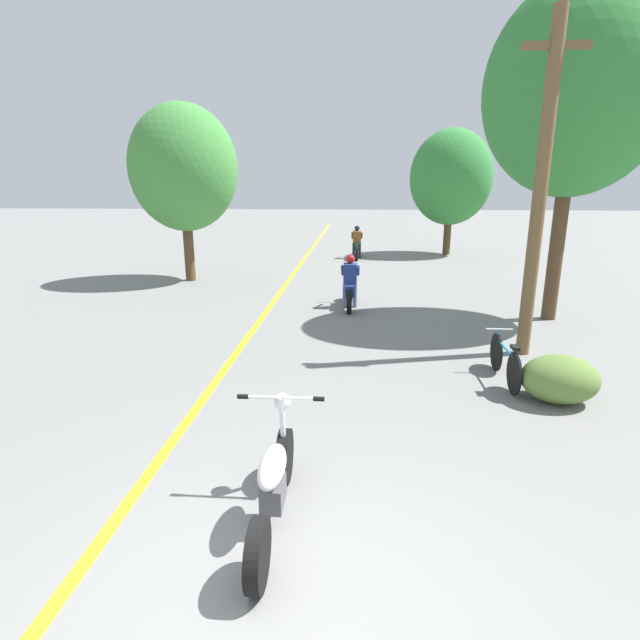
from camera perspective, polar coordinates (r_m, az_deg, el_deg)
ground_plane at (r=4.27m, az=-5.04°, el=-31.03°), size 120.00×120.00×0.00m
lane_stripe_center at (r=16.40m, az=-3.65°, el=4.46°), size 0.14×48.00×0.01m
utility_pole at (r=9.69m, az=23.89°, el=13.59°), size 1.10×0.24×5.84m
roadside_tree_right_near at (r=12.75m, az=27.24°, el=22.28°), size 3.84×3.46×7.21m
roadside_tree_right_far at (r=23.22m, az=14.74°, el=15.47°), size 3.54×3.19×5.39m
roadside_tree_left at (r=16.80m, az=-15.35°, el=16.35°), size 3.38×3.04×5.50m
roadside_bush at (r=8.07m, az=25.73°, el=-6.10°), size 1.10×0.88×0.70m
motorcycle_foreground at (r=4.86m, az=-5.33°, el=-18.03°), size 0.87×2.05×1.06m
motorcycle_rider_lead at (r=12.87m, az=3.44°, el=3.77°), size 0.50×1.96×1.36m
motorcycle_rider_far at (r=21.51m, az=4.22°, el=8.43°), size 0.50×2.06×1.37m
bicycle_parked at (r=8.52m, az=20.38°, el=-4.39°), size 0.44×1.65×0.76m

